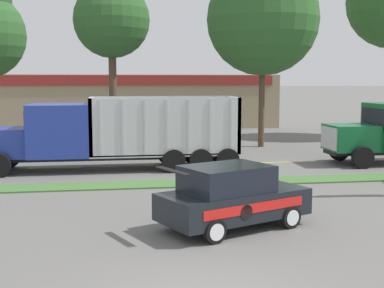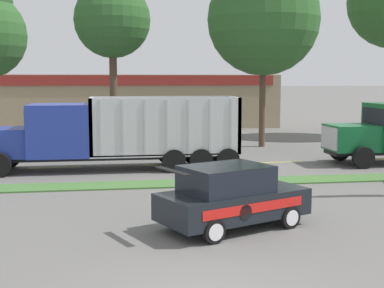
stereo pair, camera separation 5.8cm
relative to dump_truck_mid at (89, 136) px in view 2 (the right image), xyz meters
The scene contains 10 objects.
grass_verge 4.88m from the dump_truck_mid, 55.87° to the right, with size 120.00×1.49×0.06m, color #477538.
centre_line_4 2.41m from the dump_truck_mid, 150.91° to the left, with size 2.40×0.14×0.01m, color yellow.
centre_line_5 4.17m from the dump_truck_mid, 13.48° to the left, with size 2.40×0.14×0.01m, color yellow.
centre_line_6 9.34m from the dump_truck_mid, ahead, with size 2.40×0.14×0.01m, color yellow.
centre_line_7 14.68m from the dump_truck_mid, ahead, with size 2.40×0.14×0.01m, color yellow.
dump_truck_mid is the anchor object (origin of this frame).
rally_car 11.01m from the dump_truck_mid, 67.76° to the right, with size 4.50×3.36×1.79m.
store_building_backdrop 24.88m from the dump_truck_mid, 87.52° to the left, with size 27.90×12.10×4.42m.
tree_behind_left 13.92m from the dump_truck_mid, 34.92° to the left, with size 6.66×6.66×12.59m.
tree_behind_far_right 10.40m from the dump_truck_mid, 81.79° to the left, with size 4.48×4.48×10.89m.
Camera 2 is at (-1.67, -9.08, 4.07)m, focal length 50.00 mm.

